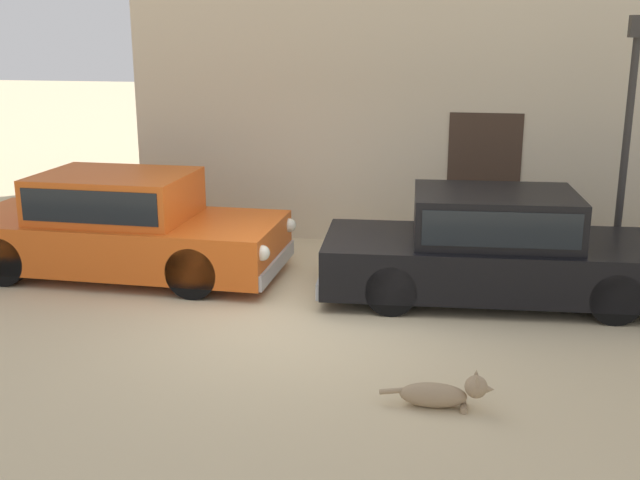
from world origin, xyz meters
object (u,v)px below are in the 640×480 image
object	(u,v)px
parked_sedan_second	(495,246)
street_lamp	(630,111)
stray_dog_spotted	(445,393)
parked_sedan_nearest	(120,225)

from	to	relation	value
parked_sedan_second	street_lamp	size ratio (longest dim) A/B	1.30
stray_dog_spotted	street_lamp	bearing A→B (deg)	61.28
parked_sedan_nearest	stray_dog_spotted	world-z (taller)	parked_sedan_nearest
parked_sedan_second	stray_dog_spotted	distance (m)	3.20
street_lamp	parked_sedan_nearest	bearing A→B (deg)	-169.18
street_lamp	stray_dog_spotted	bearing A→B (deg)	-116.07
parked_sedan_second	stray_dog_spotted	bearing A→B (deg)	-103.40
stray_dog_spotted	street_lamp	distance (m)	5.44
stray_dog_spotted	street_lamp	size ratio (longest dim) A/B	0.30
parked_sedan_nearest	parked_sedan_second	distance (m)	5.09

